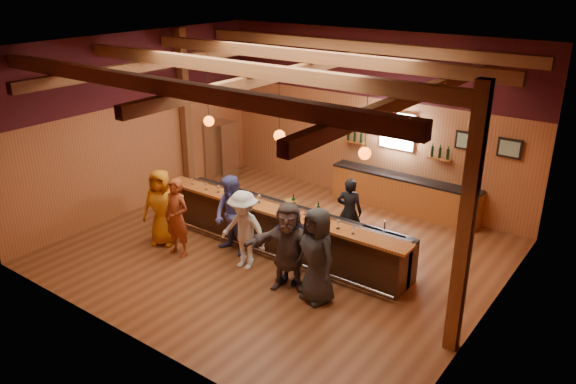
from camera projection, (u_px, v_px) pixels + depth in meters
name	position (u px, v px, depth m)	size (l,w,h in m)	color
room	(281.00, 111.00, 11.43)	(9.04, 9.00, 4.52)	brown
bar_counter	(285.00, 229.00, 12.49)	(6.30, 1.07, 1.11)	black
back_bar_cabinet	(403.00, 194.00, 14.53)	(4.00, 0.52, 0.95)	brown
window	(397.00, 131.00, 14.33)	(0.95, 0.09, 0.95)	silver
framed_pictures	(429.00, 134.00, 13.83)	(5.35, 0.05, 0.45)	black
wine_shelves	(395.00, 147.00, 14.44)	(3.00, 0.18, 0.30)	brown
pendant_lights	(279.00, 135.00, 11.57)	(4.24, 0.24, 1.37)	black
stainless_fridge	(222.00, 152.00, 16.44)	(0.70, 0.70, 1.80)	silver
customer_orange	(162.00, 207.00, 12.66)	(0.87, 0.57, 1.78)	#C46C12
customer_redvest	(177.00, 218.00, 12.16)	(0.65, 0.42, 1.77)	#963B1B
customer_denim	(232.00, 216.00, 12.20)	(0.88, 0.68, 1.81)	#4A4E94
customer_white	(244.00, 230.00, 11.62)	(1.12, 0.64, 1.73)	silver
customer_navy	(290.00, 244.00, 11.11)	(0.98, 0.41, 1.67)	#1A1932
customer_brown	(288.00, 246.00, 10.85)	(1.69, 0.54, 1.82)	#534442
customer_dark	(317.00, 256.00, 10.43)	(0.93, 0.60, 1.89)	#292A2C
bartender	(349.00, 212.00, 12.66)	(0.59, 0.38, 1.61)	black
ice_bucket	(290.00, 206.00, 11.87)	(0.24, 0.24, 0.26)	brown
bottle_a	(293.00, 205.00, 11.86)	(0.08, 0.08, 0.39)	black
bottle_b	(318.00, 212.00, 11.55)	(0.08, 0.08, 0.35)	black
glass_a	(192.00, 180.00, 13.37)	(0.07, 0.07, 0.16)	silver
glass_b	(206.00, 185.00, 13.05)	(0.08, 0.08, 0.17)	silver
glass_c	(218.00, 187.00, 12.90)	(0.07, 0.07, 0.16)	silver
glass_d	(233.00, 192.00, 12.59)	(0.09, 0.09, 0.19)	silver
glass_e	(259.00, 197.00, 12.32)	(0.08, 0.08, 0.19)	silver
glass_f	(304.00, 214.00, 11.51)	(0.07, 0.07, 0.16)	silver
glass_g	(338.00, 222.00, 11.08)	(0.09, 0.09, 0.20)	silver
glass_h	(353.00, 228.00, 10.87)	(0.07, 0.07, 0.17)	silver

